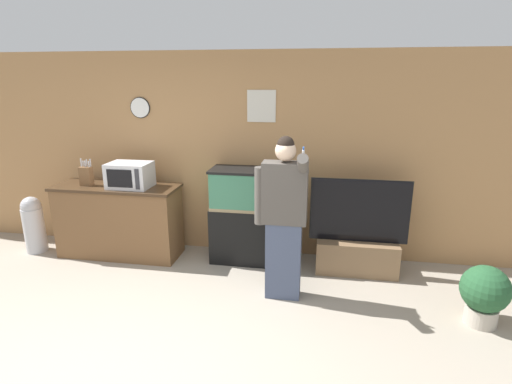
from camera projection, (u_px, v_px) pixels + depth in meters
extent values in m
plane|color=gray|center=(141.00, 377.00, 3.14)|extent=(18.00, 18.00, 0.00)
cube|color=#A87A4C|center=(219.00, 155.00, 5.21)|extent=(10.00, 0.06, 2.60)
cube|color=beige|center=(261.00, 106.00, 4.91)|extent=(0.35, 0.02, 0.39)
cylinder|color=white|center=(140.00, 108.00, 5.17)|extent=(0.25, 0.03, 0.25)
cylinder|color=black|center=(140.00, 108.00, 5.17)|extent=(0.27, 0.01, 0.27)
cube|color=brown|center=(120.00, 222.00, 5.22)|extent=(1.56, 0.53, 0.91)
cube|color=#3D2A19|center=(116.00, 187.00, 5.09)|extent=(1.60, 0.57, 0.03)
cube|color=silver|center=(130.00, 175.00, 4.98)|extent=(0.52, 0.37, 0.31)
cube|color=black|center=(119.00, 179.00, 4.81)|extent=(0.32, 0.01, 0.22)
cube|color=#2D2D33|center=(137.00, 179.00, 4.77)|extent=(0.05, 0.01, 0.25)
cube|color=brown|center=(86.00, 176.00, 5.08)|extent=(0.15, 0.10, 0.24)
cylinder|color=#B7B7BC|center=(81.00, 163.00, 5.05)|extent=(0.02, 0.02, 0.11)
cylinder|color=#B7B7BC|center=(85.00, 164.00, 5.04)|extent=(0.02, 0.02, 0.08)
cylinder|color=#B7B7BC|center=(89.00, 164.00, 5.04)|extent=(0.02, 0.02, 0.08)
cylinder|color=#B7B7BC|center=(83.00, 163.00, 5.09)|extent=(0.02, 0.02, 0.07)
cylinder|color=#B7B7BC|center=(87.00, 163.00, 5.08)|extent=(0.02, 0.02, 0.09)
cylinder|color=#B7B7BC|center=(90.00, 163.00, 5.07)|extent=(0.02, 0.02, 0.10)
cube|color=black|center=(250.00, 234.00, 5.08)|extent=(0.96, 0.46, 0.70)
cube|color=#937F5B|center=(250.00, 207.00, 4.98)|extent=(0.93, 0.45, 0.04)
cube|color=#387556|center=(250.00, 189.00, 4.92)|extent=(0.93, 0.45, 0.48)
cube|color=black|center=(250.00, 170.00, 4.86)|extent=(0.96, 0.46, 0.03)
cube|color=brown|center=(356.00, 256.00, 4.82)|extent=(0.95, 0.40, 0.40)
cube|color=black|center=(360.00, 211.00, 4.66)|extent=(1.12, 0.05, 0.73)
cube|color=black|center=(359.00, 211.00, 4.69)|extent=(1.15, 0.01, 0.76)
cube|color=#424C66|center=(283.00, 260.00, 4.22)|extent=(0.36, 0.20, 0.84)
cube|color=#4C4742|center=(285.00, 193.00, 4.01)|extent=(0.45, 0.22, 0.63)
sphere|color=beige|center=(286.00, 151.00, 3.90)|extent=(0.21, 0.21, 0.21)
sphere|color=black|center=(286.00, 145.00, 3.88)|extent=(0.17, 0.17, 0.17)
cylinder|color=#4C4742|center=(260.00, 196.00, 4.07)|extent=(0.12, 0.12, 0.60)
cylinder|color=#4C4742|center=(303.00, 166.00, 3.77)|extent=(0.11, 0.33, 0.28)
cylinder|color=white|center=(303.00, 155.00, 3.72)|extent=(0.02, 0.06, 0.11)
cylinder|color=#2856B2|center=(303.00, 149.00, 3.69)|extent=(0.02, 0.03, 0.05)
cylinder|color=#B2A899|center=(481.00, 315.00, 3.81)|extent=(0.29, 0.29, 0.18)
sphere|color=#23512D|center=(485.00, 289.00, 3.73)|extent=(0.45, 0.45, 0.45)
cylinder|color=#B7B7BC|center=(35.00, 230.00, 5.35)|extent=(0.27, 0.27, 0.61)
sphere|color=#ADADB2|center=(31.00, 206.00, 5.26)|extent=(0.25, 0.25, 0.25)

